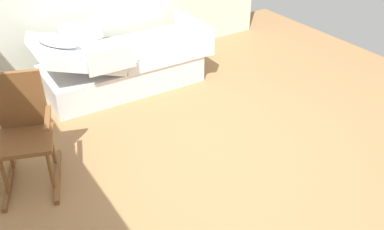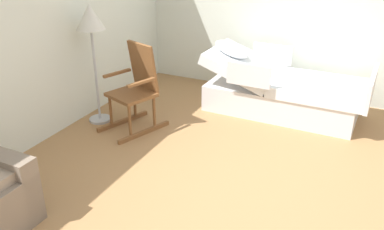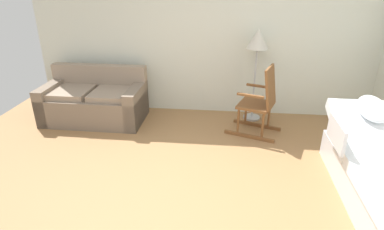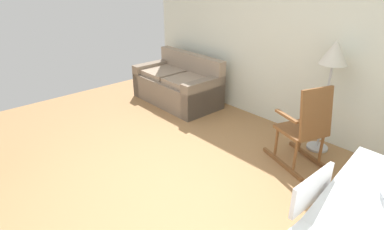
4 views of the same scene
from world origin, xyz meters
The scene contains 5 objects.
ground_plane centered at (0.00, 0.00, 0.00)m, with size 6.93×6.93×0.00m, color #9E7247.
back_wall centered at (0.00, 2.47, 1.35)m, with size 5.75×0.10×2.70m, color silver.
couch centered at (-1.77, 1.84, 0.31)m, with size 1.61×0.87×0.85m.
rocking_chair centered at (0.87, 1.62, 0.50)m, with size 0.87×0.70×1.05m.
floor_lamp centered at (0.82, 2.16, 1.23)m, with size 0.34×0.34×1.48m.
Camera 3 is at (0.34, -2.82, 2.24)m, focal length 29.82 mm.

